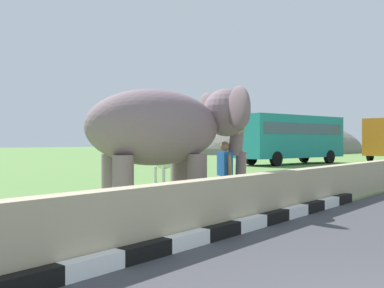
% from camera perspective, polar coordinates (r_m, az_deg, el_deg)
% --- Properties ---
extents(striped_curb, '(16.20, 0.20, 0.24)m').
position_cam_1_polar(striped_curb, '(6.01, -9.35, -14.51)').
color(striped_curb, white).
rests_on(striped_curb, ground_plane).
extents(barrier_parapet, '(28.00, 0.36, 1.00)m').
position_cam_1_polar(barrier_parapet, '(7.81, 2.53, -8.19)').
color(barrier_parapet, tan).
rests_on(barrier_parapet, ground_plane).
extents(elephant, '(4.03, 3.24, 2.94)m').
position_cam_1_polar(elephant, '(9.91, -3.00, 1.86)').
color(elephant, slate).
rests_on(elephant, ground_plane).
extents(person_handler, '(0.40, 0.62, 1.66)m').
position_cam_1_polar(person_handler, '(10.71, 4.30, -3.58)').
color(person_handler, navy).
rests_on(person_handler, ground_plane).
extents(bus_teal, '(9.65, 4.33, 3.50)m').
position_cam_1_polar(bus_teal, '(32.53, 12.83, 1.08)').
color(bus_teal, teal).
rests_on(bus_teal, ground_plane).
extents(cow_near, '(1.20, 1.88, 1.23)m').
position_cam_1_polar(cow_near, '(17.26, -3.68, -2.27)').
color(cow_near, beige).
rests_on(cow_near, ground_plane).
extents(hill_east, '(36.91, 29.53, 11.22)m').
position_cam_1_polar(hill_east, '(69.22, 8.83, -1.03)').
color(hill_east, slate).
rests_on(hill_east, ground_plane).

